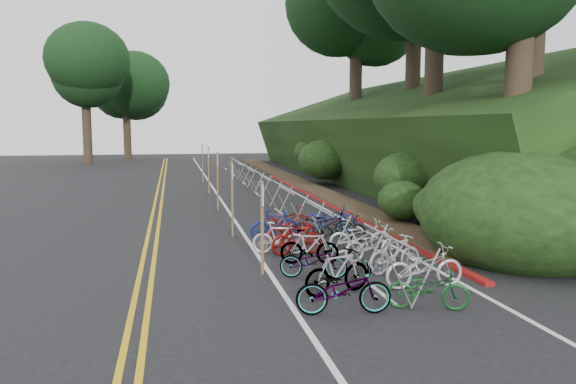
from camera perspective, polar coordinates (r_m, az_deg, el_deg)
name	(u,v)px	position (r m, az deg, el deg)	size (l,w,h in m)	color
ground	(230,277)	(13.74, -5.90, -8.62)	(120.00, 120.00, 0.00)	black
road_markings	(221,213)	(23.65, -6.86, -2.11)	(7.47, 80.00, 0.01)	gold
red_curb	(325,202)	(26.39, 3.81, -1.05)	(0.25, 28.00, 0.10)	maroon
embankment	(409,143)	(35.25, 12.23, 4.89)	(14.30, 48.14, 9.11)	black
bike_rack_front	(387,250)	(12.67, 9.98, -5.82)	(1.18, 2.98, 1.24)	#939599
bike_racks_rest	(265,184)	(26.68, -2.35, 0.79)	(1.14, 23.00, 1.17)	#939599
signpost_near	(262,221)	(13.68, -2.64, -2.95)	(0.08, 0.40, 2.32)	brown
signposts_rest	(213,171)	(27.34, -7.67, 2.09)	(0.08, 18.40, 2.50)	brown
bike_front	(279,238)	(16.02, -0.92, -4.68)	(1.52, 0.43, 0.92)	beige
bike_valet	(337,242)	(15.43, 4.97, -5.10)	(3.15, 10.27, 1.01)	slate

